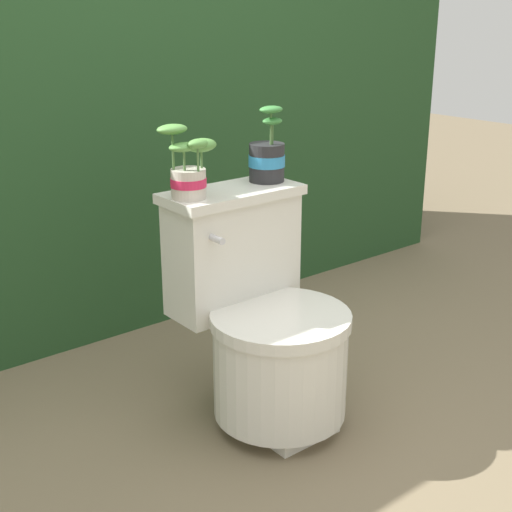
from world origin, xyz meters
The scene contains 5 objects.
ground_plane centered at (0.00, 0.00, 0.00)m, with size 12.00×12.00×0.00m, color #75664C.
hedge_backdrop centered at (0.00, 1.40, 0.75)m, with size 3.75×1.02×1.50m.
toilet centered at (0.09, 0.08, 0.31)m, with size 0.44×0.55×0.70m.
potted_plant_left centered at (-0.07, 0.23, 0.79)m, with size 0.17×0.12×0.21m.
potted_plant_midleft centered at (0.24, 0.25, 0.78)m, with size 0.12×0.12×0.24m.
Camera 1 is at (-1.18, -1.45, 1.23)m, focal length 50.00 mm.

